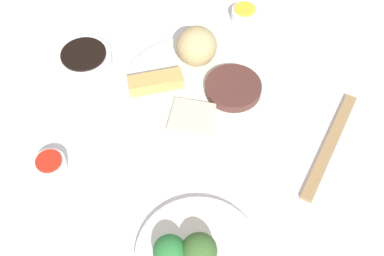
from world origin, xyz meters
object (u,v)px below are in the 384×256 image
soy_sauce_bowl (85,61)px  sauce_ramekin_hot_mustard (244,15)px  main_plate (194,91)px  broccoli_plate (199,256)px  chopsticks_pair (330,145)px  sauce_ramekin_sweet_and_sour (51,166)px

soy_sauce_bowl → sauce_ramekin_hot_mustard: size_ratio=1.99×
main_plate → soy_sauce_bowl: (-0.22, 0.03, 0.01)m
broccoli_plate → chopsticks_pair: size_ratio=0.80×
sauce_ramekin_sweet_and_sour → chopsticks_pair: size_ratio=0.22×
main_plate → sauce_ramekin_hot_mustard: 0.22m
main_plate → sauce_ramekin_sweet_and_sour: 0.29m
sauce_ramekin_sweet_and_sour → main_plate: bearing=45.7°
broccoli_plate → sauce_ramekin_hot_mustard: 0.52m
broccoli_plate → chopsticks_pair: broccoli_plate is taller
main_plate → sauce_ramekin_hot_mustard: sauce_ramekin_hot_mustard is taller
sauce_ramekin_sweet_and_sour → sauce_ramekin_hot_mustard: size_ratio=1.00×
chopsticks_pair → soy_sauce_bowl: bearing=168.6°
soy_sauce_bowl → sauce_ramekin_sweet_and_sour: bearing=-86.0°
broccoli_plate → soy_sauce_bowl: bearing=130.4°
main_plate → chopsticks_pair: (0.25, -0.07, -0.00)m
sauce_ramekin_sweet_and_sour → chopsticks_pair: bearing=17.0°
chopsticks_pair → sauce_ramekin_sweet_and_sour: bearing=-163.0°
soy_sauce_bowl → sauce_ramekin_hot_mustard: soy_sauce_bowl is taller
main_plate → sauce_ramekin_sweet_and_sour: (-0.20, -0.21, 0.01)m
sauce_ramekin_sweet_and_sour → soy_sauce_bowl: bearing=94.0°
chopsticks_pair → main_plate: bearing=164.9°
chopsticks_pair → broccoli_plate: bearing=-127.7°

